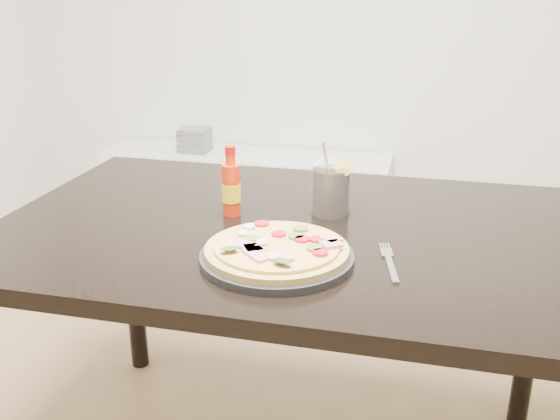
% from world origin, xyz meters
% --- Properties ---
extents(dining_table, '(1.40, 0.90, 0.75)m').
position_xyz_m(dining_table, '(-0.24, 0.60, 0.67)').
color(dining_table, black).
rests_on(dining_table, ground).
extents(plate, '(0.32, 0.32, 0.02)m').
position_xyz_m(plate, '(-0.23, 0.40, 0.76)').
color(plate, black).
rests_on(plate, dining_table).
extents(pizza, '(0.30, 0.30, 0.03)m').
position_xyz_m(pizza, '(-0.23, 0.40, 0.78)').
color(pizza, tan).
rests_on(pizza, plate).
extents(hot_sauce_bottle, '(0.05, 0.05, 0.17)m').
position_xyz_m(hot_sauce_bottle, '(-0.40, 0.63, 0.82)').
color(hot_sauce_bottle, red).
rests_on(hot_sauce_bottle, dining_table).
extents(cola_cup, '(0.10, 0.10, 0.19)m').
position_xyz_m(cola_cup, '(-0.16, 0.70, 0.81)').
color(cola_cup, black).
rests_on(cola_cup, dining_table).
extents(fork, '(0.06, 0.19, 0.00)m').
position_xyz_m(fork, '(0.00, 0.45, 0.75)').
color(fork, silver).
rests_on(fork, dining_table).
extents(media_console, '(1.40, 0.34, 0.50)m').
position_xyz_m(media_console, '(-0.80, 2.07, 0.25)').
color(media_console, white).
rests_on(media_console, ground).
extents(cd_stack, '(0.14, 0.12, 0.11)m').
position_xyz_m(cd_stack, '(-1.05, 2.05, 0.56)').
color(cd_stack, slate).
rests_on(cd_stack, media_console).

